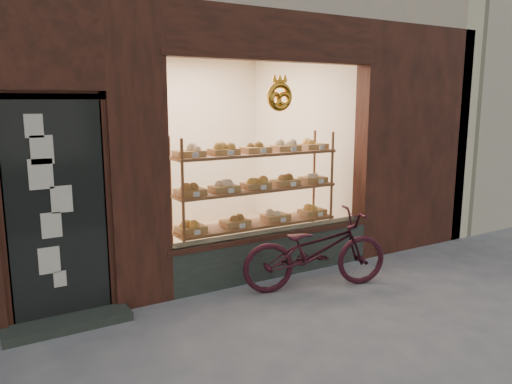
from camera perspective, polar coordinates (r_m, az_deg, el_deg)
ground at (r=4.44m, az=12.56°, el=-18.26°), size 90.00×90.00×0.00m
neighbor_right at (r=15.05m, az=26.41°, el=18.59°), size 12.00×7.00×9.00m
display_shelf at (r=6.33m, az=-0.02°, el=-0.71°), size 2.20×0.45×1.70m
bicycle at (r=5.70m, az=6.82°, el=-6.62°), size 1.79×1.03×0.89m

